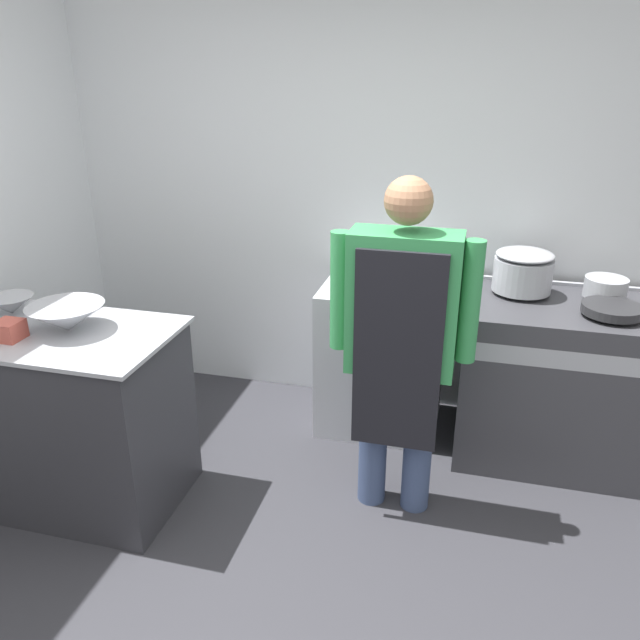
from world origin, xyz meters
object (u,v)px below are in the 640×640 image
object	(u,v)px
mixing_bowl	(67,318)
plastic_tub	(9,330)
person_cook	(401,333)
sauce_pot	(605,288)
saute_pan	(612,309)
stock_pot	(523,270)
stove	(553,381)
fridge_unit	(382,357)

from	to	relation	value
mixing_bowl	plastic_tub	distance (m)	0.25
person_cook	sauce_pot	distance (m)	1.27
person_cook	sauce_pot	xyz separation A→B (m)	(0.98, 0.80, 0.03)
person_cook	saute_pan	bearing A→B (deg)	29.73
stock_pot	sauce_pot	world-z (taller)	stock_pot
stove	stock_pot	bearing A→B (deg)	151.64
stove	stock_pot	xyz separation A→B (m)	(-0.23, 0.12, 0.59)
sauce_pot	plastic_tub	bearing A→B (deg)	-154.86
saute_pan	sauce_pot	distance (m)	0.24
fridge_unit	mixing_bowl	size ratio (longest dim) A/B	2.51
plastic_tub	saute_pan	bearing A→B (deg)	20.78
fridge_unit	plastic_tub	world-z (taller)	plastic_tub
plastic_tub	stock_pot	distance (m)	2.60
fridge_unit	person_cook	xyz separation A→B (m)	(0.20, -0.76, 0.50)
stock_pot	sauce_pot	bearing A→B (deg)	-0.00
plastic_tub	person_cook	bearing A→B (deg)	15.11
stock_pot	saute_pan	bearing A→B (deg)	-29.52
person_cook	mixing_bowl	distance (m)	1.55
fridge_unit	mixing_bowl	distance (m)	1.79
mixing_bowl	stock_pot	bearing A→B (deg)	28.22
stock_pot	plastic_tub	bearing A→B (deg)	-150.84
stove	person_cook	bearing A→B (deg)	-138.89
person_cook	stock_pot	size ratio (longest dim) A/B	5.25
plastic_tub	sauce_pot	world-z (taller)	sauce_pot
stock_pot	saute_pan	distance (m)	0.50
plastic_tub	sauce_pot	distance (m)	2.98
stove	saute_pan	bearing A→B (deg)	-30.79
saute_pan	mixing_bowl	bearing A→B (deg)	-160.82
person_cook	plastic_tub	world-z (taller)	person_cook
mixing_bowl	stock_pot	size ratio (longest dim) A/B	1.13
fridge_unit	person_cook	bearing A→B (deg)	-75.64
person_cook	plastic_tub	distance (m)	1.78
person_cook	plastic_tub	bearing A→B (deg)	-164.89
fridge_unit	plastic_tub	distance (m)	2.03
stock_pot	stove	bearing A→B (deg)	-28.36
stove	sauce_pot	xyz separation A→B (m)	(0.20, 0.12, 0.53)
stove	fridge_unit	world-z (taller)	stove
saute_pan	fridge_unit	bearing A→B (deg)	170.23
stove	sauce_pot	bearing A→B (deg)	31.27
plastic_tub	stock_pot	bearing A→B (deg)	29.16
person_cook	stock_pot	world-z (taller)	person_cook
mixing_bowl	saute_pan	xyz separation A→B (m)	(2.50, 0.87, -0.04)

